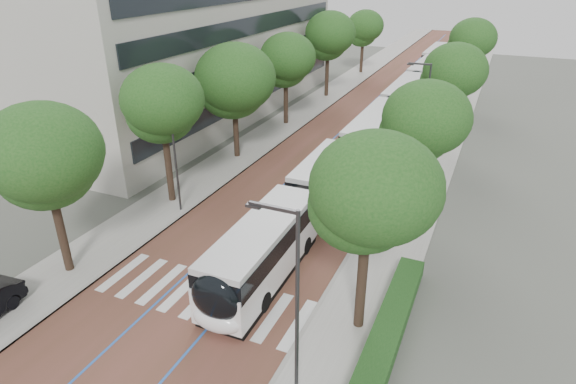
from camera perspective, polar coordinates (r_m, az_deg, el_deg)
name	(u,v)px	position (r m, az deg, el deg)	size (l,w,h in m)	color
ground	(189,308)	(23.86, -11.67, -13.27)	(160.00, 160.00, 0.00)	#51544C
road	(387,103)	(57.82, 11.66, 10.31)	(11.00, 140.00, 0.02)	brown
sidewalk_left	(326,96)	(59.78, 4.55, 11.29)	(4.00, 140.00, 0.12)	gray
sidewalk_right	(454,110)	(56.78, 19.12, 9.20)	(4.00, 140.00, 0.12)	gray
kerb_left	(341,97)	(59.19, 6.31, 11.08)	(0.20, 140.00, 0.14)	gray
kerb_right	(437,108)	(56.95, 17.21, 9.51)	(0.20, 140.00, 0.14)	gray
zebra_crossing	(204,296)	(24.38, -9.93, -12.06)	(10.55, 3.60, 0.01)	silver
lane_line_left	(374,101)	(58.16, 10.11, 10.54)	(0.12, 126.00, 0.01)	blue
lane_line_right	(401,104)	(57.52, 13.24, 10.09)	(0.12, 126.00, 0.01)	blue
office_building	(181,45)	(53.39, -12.61, 16.67)	(18.11, 40.00, 14.00)	beige
hedge	(379,357)	(20.62, 10.68, -18.67)	(1.20, 14.00, 0.80)	#143A14
streetlight_near	(292,298)	(16.15, 0.50, -12.43)	(1.82, 0.20, 8.00)	#323234
streetlight_far	(423,107)	(38.34, 15.75, 9.62)	(1.82, 0.20, 8.00)	#323234
lamp_post_left	(175,152)	(30.71, -13.29, 4.61)	(0.14, 0.14, 8.00)	#323234
trees_left	(269,67)	(44.32, -2.25, 14.54)	(6.30, 60.32, 9.28)	black
trees_right	(440,92)	(37.62, 17.58, 11.28)	(5.30, 47.12, 8.76)	black
lead_bus	(292,218)	(27.37, 0.50, -3.09)	(2.77, 18.43, 3.20)	black
bus_queued_0	(373,133)	(41.73, 9.99, 6.86)	(2.60, 12.41, 3.20)	white
bus_queued_1	(403,98)	(53.80, 13.51, 10.78)	(2.62, 12.42, 3.20)	white
bus_queued_2	(425,75)	(66.19, 15.89, 13.22)	(2.93, 12.47, 3.20)	white
bus_queued_3	(436,59)	(78.28, 17.13, 14.87)	(2.74, 12.44, 3.20)	white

